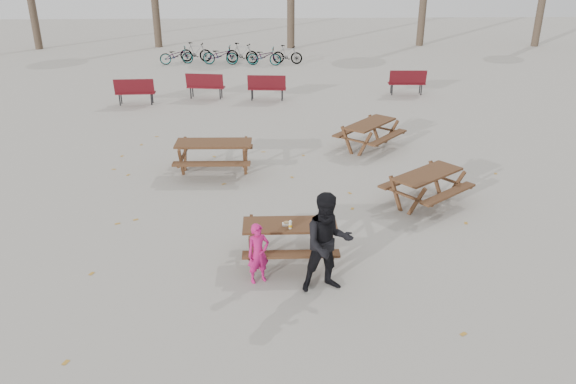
{
  "coord_description": "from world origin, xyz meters",
  "views": [
    {
      "loc": [
        -0.38,
        -9.56,
        5.65
      ],
      "look_at": [
        0.0,
        1.0,
        1.0
      ],
      "focal_mm": 35.0,
      "sensor_mm": 36.0,
      "label": 1
    }
  ],
  "objects_px": {
    "soda_bottle": "(290,225)",
    "main_picnic_table": "(290,232)",
    "picnic_table_north": "(214,157)",
    "picnic_table_far": "(370,135)",
    "adult": "(328,243)",
    "picnic_table_east": "(426,188)",
    "food_tray": "(287,224)",
    "child": "(258,253)"
  },
  "relations": [
    {
      "from": "picnic_table_far",
      "to": "child",
      "type": "bearing_deg",
      "value": -163.31
    },
    {
      "from": "picnic_table_north",
      "to": "picnic_table_far",
      "type": "bearing_deg",
      "value": 23.42
    },
    {
      "from": "food_tray",
      "to": "adult",
      "type": "bearing_deg",
      "value": -56.18
    },
    {
      "from": "adult",
      "to": "picnic_table_far",
      "type": "distance_m",
      "value": 7.87
    },
    {
      "from": "picnic_table_east",
      "to": "picnic_table_north",
      "type": "height_order",
      "value": "picnic_table_north"
    },
    {
      "from": "adult",
      "to": "picnic_table_east",
      "type": "relative_size",
      "value": 1.02
    },
    {
      "from": "child",
      "to": "picnic_table_north",
      "type": "relative_size",
      "value": 0.57
    },
    {
      "from": "adult",
      "to": "picnic_table_north",
      "type": "relative_size",
      "value": 0.92
    },
    {
      "from": "soda_bottle",
      "to": "main_picnic_table",
      "type": "bearing_deg",
      "value": 90.3
    },
    {
      "from": "food_tray",
      "to": "picnic_table_far",
      "type": "height_order",
      "value": "food_tray"
    },
    {
      "from": "adult",
      "to": "picnic_table_east",
      "type": "distance_m",
      "value": 4.49
    },
    {
      "from": "soda_bottle",
      "to": "picnic_table_east",
      "type": "bearing_deg",
      "value": 38.79
    },
    {
      "from": "food_tray",
      "to": "picnic_table_north",
      "type": "relative_size",
      "value": 0.09
    },
    {
      "from": "food_tray",
      "to": "soda_bottle",
      "type": "bearing_deg",
      "value": -67.91
    },
    {
      "from": "picnic_table_east",
      "to": "soda_bottle",
      "type": "bearing_deg",
      "value": -179.77
    },
    {
      "from": "picnic_table_north",
      "to": "soda_bottle",
      "type": "bearing_deg",
      "value": -67.95
    },
    {
      "from": "picnic_table_north",
      "to": "picnic_table_far",
      "type": "distance_m",
      "value": 4.88
    },
    {
      "from": "picnic_table_east",
      "to": "child",
      "type": "bearing_deg",
      "value": -179.01
    },
    {
      "from": "picnic_table_east",
      "to": "picnic_table_north",
      "type": "xyz_separation_m",
      "value": [
        -5.19,
        2.19,
        0.04
      ]
    },
    {
      "from": "picnic_table_north",
      "to": "picnic_table_far",
      "type": "xyz_separation_m",
      "value": [
        4.52,
        1.85,
        -0.03
      ]
    },
    {
      "from": "picnic_table_east",
      "to": "food_tray",
      "type": "bearing_deg",
      "value": 178.25
    },
    {
      "from": "picnic_table_north",
      "to": "picnic_table_far",
      "type": "height_order",
      "value": "picnic_table_north"
    },
    {
      "from": "child",
      "to": "picnic_table_east",
      "type": "bearing_deg",
      "value": 15.65
    },
    {
      "from": "food_tray",
      "to": "adult",
      "type": "xyz_separation_m",
      "value": [
        0.67,
        -1.01,
        0.14
      ]
    },
    {
      "from": "child",
      "to": "picnic_table_north",
      "type": "distance_m",
      "value": 5.58
    },
    {
      "from": "food_tray",
      "to": "picnic_table_east",
      "type": "distance_m",
      "value": 4.25
    },
    {
      "from": "main_picnic_table",
      "to": "picnic_table_north",
      "type": "height_order",
      "value": "picnic_table_north"
    },
    {
      "from": "adult",
      "to": "picnic_table_far",
      "type": "bearing_deg",
      "value": 64.22
    },
    {
      "from": "main_picnic_table",
      "to": "picnic_table_east",
      "type": "xyz_separation_m",
      "value": [
        3.33,
        2.48,
        -0.19
      ]
    },
    {
      "from": "main_picnic_table",
      "to": "soda_bottle",
      "type": "distance_m",
      "value": 0.32
    },
    {
      "from": "main_picnic_table",
      "to": "adult",
      "type": "bearing_deg",
      "value": -59.74
    },
    {
      "from": "soda_bottle",
      "to": "picnic_table_far",
      "type": "height_order",
      "value": "soda_bottle"
    },
    {
      "from": "child",
      "to": "picnic_table_east",
      "type": "relative_size",
      "value": 0.63
    },
    {
      "from": "picnic_table_far",
      "to": "main_picnic_table",
      "type": "bearing_deg",
      "value": -161.41
    },
    {
      "from": "food_tray",
      "to": "picnic_table_east",
      "type": "relative_size",
      "value": 0.1
    },
    {
      "from": "main_picnic_table",
      "to": "picnic_table_north",
      "type": "relative_size",
      "value": 0.9
    },
    {
      "from": "main_picnic_table",
      "to": "soda_bottle",
      "type": "height_order",
      "value": "soda_bottle"
    },
    {
      "from": "adult",
      "to": "picnic_table_north",
      "type": "bearing_deg",
      "value": 102.65
    },
    {
      "from": "food_tray",
      "to": "main_picnic_table",
      "type": "bearing_deg",
      "value": 43.24
    },
    {
      "from": "soda_bottle",
      "to": "picnic_table_far",
      "type": "xyz_separation_m",
      "value": [
        2.66,
        6.72,
        -0.45
      ]
    },
    {
      "from": "soda_bottle",
      "to": "picnic_table_far",
      "type": "relative_size",
      "value": 0.09
    },
    {
      "from": "main_picnic_table",
      "to": "food_tray",
      "type": "relative_size",
      "value": 10.0
    }
  ]
}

